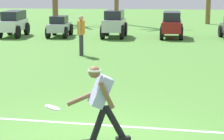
{
  "coord_description": "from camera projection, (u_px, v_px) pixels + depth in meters",
  "views": [
    {
      "loc": [
        1.02,
        -7.54,
        2.8
      ],
      "look_at": [
        0.06,
        1.89,
        0.9
      ],
      "focal_mm": 70.0,
      "sensor_mm": 36.0,
      "label": 1
    }
  ],
  "objects": [
    {
      "name": "parked_car_slot_c",
      "position": [
        59.0,
        26.0,
        22.97
      ],
      "size": [
        1.11,
        2.21,
        1.1
      ],
      "color": "#B7BABF",
      "rests_on": "ground_plane"
    },
    {
      "name": "field_line_paint",
      "position": [
        103.0,
        125.0,
        8.72
      ],
      "size": [
        20.37,
        2.07,
        0.01
      ],
      "primitive_type": "cube",
      "rotation": [
        0.0,
        0.0,
        -0.1
      ],
      "color": "white",
      "rests_on": "ground_plane"
    },
    {
      "name": "parked_car_slot_b",
      "position": [
        13.0,
        23.0,
        23.1
      ],
      "size": [
        1.16,
        2.41,
        1.34
      ],
      "color": "silver",
      "rests_on": "ground_plane"
    },
    {
      "name": "parked_car_slot_e",
      "position": [
        172.0,
        24.0,
        22.46
      ],
      "size": [
        1.23,
        2.43,
        1.34
      ],
      "color": "maroon",
      "rests_on": "ground_plane"
    },
    {
      "name": "frisbee_in_flight",
      "position": [
        53.0,
        108.0,
        7.54
      ],
      "size": [
        0.35,
        0.36,
        0.11
      ],
      "color": "white"
    },
    {
      "name": "ground_plane",
      "position": [
        98.0,
        138.0,
        8.0
      ],
      "size": [
        80.0,
        80.0,
        0.0
      ],
      "primitive_type": "plane",
      "color": "#4F8937"
    },
    {
      "name": "frisbee_thrower",
      "position": [
        101.0,
        101.0,
        7.54
      ],
      "size": [
        1.13,
        0.5,
        1.41
      ],
      "color": "black",
      "rests_on": "ground_plane"
    },
    {
      "name": "teammate_near_sideline",
      "position": [
        81.0,
        32.0,
        16.91
      ],
      "size": [
        0.24,
        0.5,
        1.56
      ],
      "color": "#33333D",
      "rests_on": "ground_plane"
    },
    {
      "name": "parked_car_slot_d",
      "position": [
        114.0,
        23.0,
        22.65
      ],
      "size": [
        1.23,
        2.38,
        1.4
      ],
      "color": "#B7BABF",
      "rests_on": "ground_plane"
    }
  ]
}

